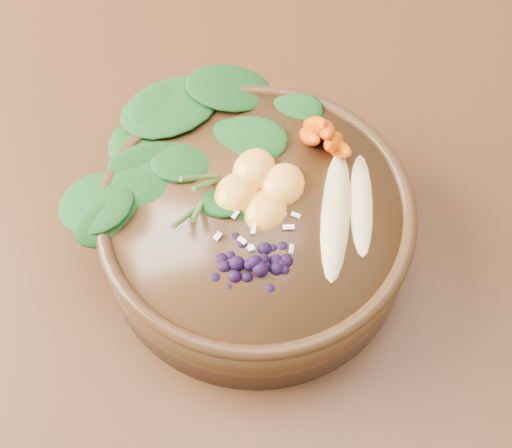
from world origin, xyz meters
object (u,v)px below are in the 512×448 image
(stoneware_bowl, at_px, (256,229))
(kale_heap, at_px, (212,137))
(mandarin_cluster, at_px, (260,181))
(dining_table, at_px, (448,252))
(blueberry_pile, at_px, (254,254))
(banana_halves, at_px, (350,200))
(carrot_cluster, at_px, (319,115))

(stoneware_bowl, height_order, kale_heap, kale_heap)
(kale_heap, xyz_separation_m, mandarin_cluster, (0.06, -0.03, -0.01))
(dining_table, distance_m, blueberry_pile, 0.33)
(mandarin_cluster, bearing_deg, banana_halves, 7.88)
(carrot_cluster, relative_size, banana_halves, 0.47)
(banana_halves, relative_size, blueberry_pile, 1.27)
(carrot_cluster, height_order, blueberry_pile, carrot_cluster)
(blueberry_pile, bearing_deg, mandarin_cluster, 108.36)
(carrot_cluster, height_order, banana_halves, carrot_cluster)
(dining_table, relative_size, carrot_cluster, 18.09)
(kale_heap, relative_size, banana_halves, 1.12)
(kale_heap, bearing_deg, blueberry_pile, -50.57)
(dining_table, xyz_separation_m, mandarin_cluster, (-0.21, -0.11, 0.20))
(dining_table, xyz_separation_m, stoneware_bowl, (-0.21, -0.13, 0.14))
(stoneware_bowl, height_order, blueberry_pile, blueberry_pile)
(stoneware_bowl, bearing_deg, dining_table, 32.85)
(carrot_cluster, bearing_deg, stoneware_bowl, -123.69)
(dining_table, height_order, blueberry_pile, blueberry_pile)
(kale_heap, height_order, banana_halves, kale_heap)
(banana_halves, bearing_deg, dining_table, 22.60)
(stoneware_bowl, xyz_separation_m, kale_heap, (-0.07, 0.05, 0.07))
(kale_heap, relative_size, carrot_cluster, 2.37)
(dining_table, relative_size, kale_heap, 7.62)
(dining_table, xyz_separation_m, kale_heap, (-0.27, -0.08, 0.20))
(dining_table, xyz_separation_m, blueberry_pile, (-0.18, -0.19, 0.20))
(stoneware_bowl, height_order, mandarin_cluster, mandarin_cluster)
(carrot_cluster, bearing_deg, blueberry_pile, -109.55)
(carrot_cluster, xyz_separation_m, mandarin_cluster, (-0.03, -0.08, -0.03))
(blueberry_pile, bearing_deg, stoneware_bowl, 110.49)
(dining_table, bearing_deg, blueberry_pile, -133.08)
(kale_heap, xyz_separation_m, blueberry_pile, (0.09, -0.11, -0.00))
(banana_halves, height_order, blueberry_pile, blueberry_pile)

